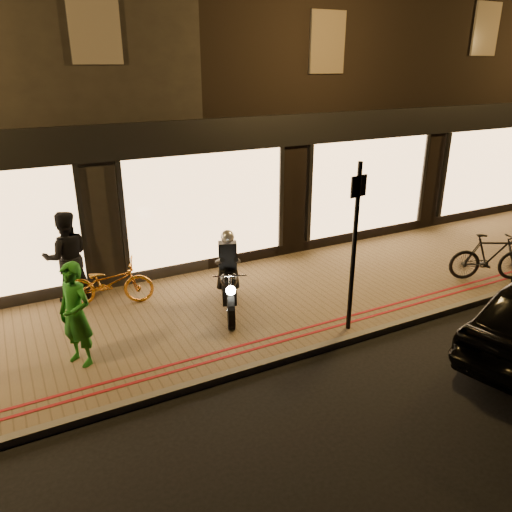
{
  "coord_description": "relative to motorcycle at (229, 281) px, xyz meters",
  "views": [
    {
      "loc": [
        -3.94,
        -5.93,
        4.58
      ],
      "look_at": [
        0.2,
        2.01,
        1.1
      ],
      "focal_mm": 35.0,
      "sensor_mm": 36.0,
      "label": 1
    }
  ],
  "objects": [
    {
      "name": "red_kerb_lines",
      "position": [
        0.42,
        -1.38,
        -0.61
      ],
      "size": [
        50.0,
        0.26,
        0.01
      ],
      "color": "maroon",
      "rests_on": "sidewalk"
    },
    {
      "name": "sidewalk",
      "position": [
        0.42,
        0.07,
        -0.67
      ],
      "size": [
        50.0,
        4.0,
        0.12
      ],
      "primitive_type": "cube",
      "color": "brown",
      "rests_on": "ground"
    },
    {
      "name": "motorcycle",
      "position": [
        0.0,
        0.0,
        0.0
      ],
      "size": [
        0.9,
        1.85,
        1.59
      ],
      "rotation": [
        0.0,
        0.0,
        -0.38
      ],
      "color": "black",
      "rests_on": "sidewalk"
    },
    {
      "name": "bicycle_dark",
      "position": [
        5.65,
        -1.29,
        -0.09
      ],
      "size": [
        1.76,
        1.26,
        1.05
      ],
      "primitive_type": "imported",
      "rotation": [
        0.0,
        0.0,
        1.07
      ],
      "color": "black",
      "rests_on": "sidewalk"
    },
    {
      "name": "sign_post",
      "position": [
        1.61,
        -1.63,
        1.06
      ],
      "size": [
        0.35,
        0.1,
        3.0
      ],
      "rotation": [
        0.0,
        0.0,
        0.19
      ],
      "color": "black",
      "rests_on": "sidewalk"
    },
    {
      "name": "bicycle_gold",
      "position": [
        -1.96,
        1.34,
        -0.17
      ],
      "size": [
        1.81,
        1.11,
        0.9
      ],
      "primitive_type": "imported",
      "rotation": [
        0.0,
        0.0,
        1.25
      ],
      "color": "orange",
      "rests_on": "sidewalk"
    },
    {
      "name": "building_row",
      "position": [
        0.42,
        7.06,
        3.51
      ],
      "size": [
        48.0,
        10.11,
        8.5
      ],
      "color": "black",
      "rests_on": "ground"
    },
    {
      "name": "ground",
      "position": [
        0.42,
        -1.93,
        -0.73
      ],
      "size": [
        90.0,
        90.0,
        0.0
      ],
      "primitive_type": "plane",
      "color": "black",
      "rests_on": "ground"
    },
    {
      "name": "person_green",
      "position": [
        -2.83,
        -0.55,
        0.23
      ],
      "size": [
        0.68,
        0.74,
        1.7
      ],
      "primitive_type": "imported",
      "rotation": [
        0.0,
        0.0,
        -0.98
      ],
      "color": "#1C691C",
      "rests_on": "sidewalk"
    },
    {
      "name": "person_dark",
      "position": [
        -2.61,
        1.87,
        0.31
      ],
      "size": [
        0.93,
        0.74,
        1.84
      ],
      "primitive_type": "imported",
      "rotation": [
        0.0,
        0.0,
        3.09
      ],
      "color": "black",
      "rests_on": "sidewalk"
    },
    {
      "name": "kerb_stone",
      "position": [
        0.42,
        -1.88,
        -0.67
      ],
      "size": [
        50.0,
        0.14,
        0.12
      ],
      "primitive_type": "cube",
      "color": "#59544C",
      "rests_on": "ground"
    }
  ]
}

